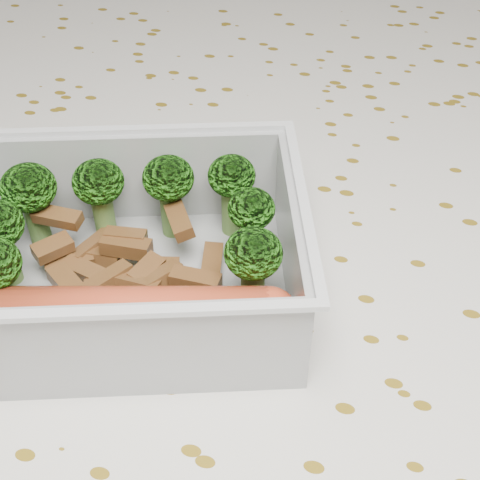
# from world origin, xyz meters

# --- Properties ---
(dining_table) EXTENTS (1.40, 0.90, 0.75)m
(dining_table) POSITION_xyz_m (0.00, 0.00, 0.67)
(dining_table) COLOR brown
(dining_table) RESTS_ON ground
(tablecloth) EXTENTS (1.46, 0.96, 0.19)m
(tablecloth) POSITION_xyz_m (0.00, 0.00, 0.72)
(tablecloth) COLOR silver
(tablecloth) RESTS_ON dining_table
(lunch_container) EXTENTS (0.23, 0.20, 0.07)m
(lunch_container) POSITION_xyz_m (-0.05, -0.04, 0.78)
(lunch_container) COLOR silver
(lunch_container) RESTS_ON tablecloth
(broccoli_florets) EXTENTS (0.17, 0.13, 0.05)m
(broccoli_florets) POSITION_xyz_m (-0.06, -0.02, 0.80)
(broccoli_florets) COLOR #608C3F
(broccoli_florets) RESTS_ON lunch_container
(meat_pile) EXTENTS (0.12, 0.09, 0.03)m
(meat_pile) POSITION_xyz_m (-0.06, -0.03, 0.77)
(meat_pile) COLOR brown
(meat_pile) RESTS_ON lunch_container
(sausage) EXTENTS (0.16, 0.06, 0.03)m
(sausage) POSITION_xyz_m (-0.03, -0.07, 0.78)
(sausage) COLOR #CA4727
(sausage) RESTS_ON lunch_container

